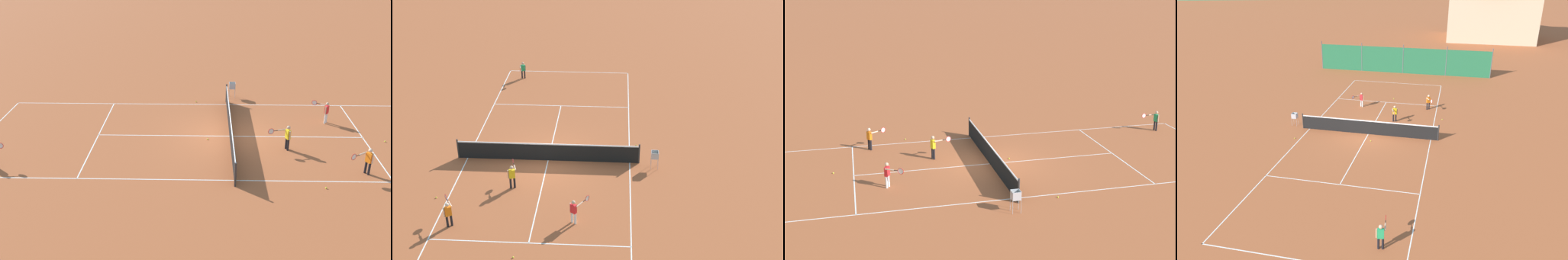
% 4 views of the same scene
% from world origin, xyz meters
% --- Properties ---
extents(ground_plane, '(600.00, 600.00, 0.00)m').
position_xyz_m(ground_plane, '(0.00, 0.00, 0.00)').
color(ground_plane, '#A8542D').
extents(court_line_markings, '(8.25, 23.85, 0.01)m').
position_xyz_m(court_line_markings, '(0.00, 0.00, 0.00)').
color(court_line_markings, white).
rests_on(court_line_markings, ground).
extents(tennis_net, '(9.18, 0.08, 1.06)m').
position_xyz_m(tennis_net, '(0.00, 0.00, 0.50)').
color(tennis_net, '#2D2D2D').
rests_on(tennis_net, ground).
extents(player_far_baseline, '(0.39, 1.04, 1.19)m').
position_xyz_m(player_far_baseline, '(1.33, 2.49, 0.69)').
color(player_far_baseline, black).
rests_on(player_far_baseline, ground).
extents(player_near_baseline, '(0.39, 1.00, 1.15)m').
position_xyz_m(player_near_baseline, '(2.98, -10.55, 0.67)').
color(player_near_baseline, black).
rests_on(player_near_baseline, ground).
extents(player_near_service, '(0.80, 0.79, 1.14)m').
position_xyz_m(player_near_service, '(-1.73, 4.96, 0.67)').
color(player_near_service, white).
rests_on(player_near_service, ground).
extents(player_far_service, '(0.53, 0.99, 1.17)m').
position_xyz_m(player_far_service, '(3.46, 5.46, 0.69)').
color(player_far_service, black).
rests_on(player_far_service, ground).
extents(tennis_ball_alley_right, '(0.07, 0.07, 0.07)m').
position_xyz_m(tennis_ball_alley_right, '(0.46, 7.31, 0.03)').
color(tennis_ball_alley_right, '#CCE033').
rests_on(tennis_ball_alley_right, ground).
extents(tennis_ball_by_net_right, '(0.07, 0.07, 0.07)m').
position_xyz_m(tennis_ball_by_net_right, '(-4.46, -1.73, 0.03)').
color(tennis_ball_by_net_right, '#CCE033').
rests_on(tennis_ball_by_net_right, ground).
extents(tennis_ball_far_corner, '(0.07, 0.07, 0.07)m').
position_xyz_m(tennis_ball_far_corner, '(4.63, 3.56, 0.03)').
color(tennis_ball_far_corner, '#CCE033').
rests_on(tennis_ball_far_corner, ground).
extents(tennis_ball_by_net_left, '(0.07, 0.07, 0.07)m').
position_xyz_m(tennis_ball_by_net_left, '(0.41, -1.08, 0.03)').
color(tennis_ball_by_net_left, '#CCE033').
rests_on(tennis_ball_by_net_left, ground).
extents(ball_hopper, '(0.36, 0.36, 0.89)m').
position_xyz_m(ball_hopper, '(-5.31, 0.37, 0.66)').
color(ball_hopper, '#B7B7BC').
rests_on(ball_hopper, ground).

